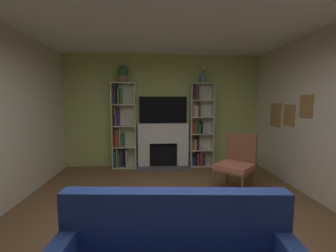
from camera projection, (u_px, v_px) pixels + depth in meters
name	position (u px, v px, depth m)	size (l,w,h in m)	color
ground_plane	(175.00, 239.00, 2.67)	(7.47, 7.47, 0.00)	brown
wall_back_accent	(163.00, 111.00, 5.63)	(4.94, 0.06, 2.76)	#AEC16C
fireplace	(163.00, 144.00, 5.59)	(1.34, 0.51, 1.08)	white
tv	(163.00, 110.00, 5.57)	(1.17, 0.06, 0.66)	black
bookshelf_left	(122.00, 130.00, 5.48)	(0.57, 0.29, 2.06)	silver
bookshelf_right	(199.00, 128.00, 5.60)	(0.57, 0.28, 2.06)	silver
potted_plant	(123.00, 73.00, 5.29)	(0.26, 0.26, 0.40)	#9D704E
vase_with_flowers	(203.00, 77.00, 5.43)	(0.14, 0.14, 0.42)	#587B9F
armchair	(237.00, 162.00, 4.12)	(0.82, 0.82, 1.03)	brown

